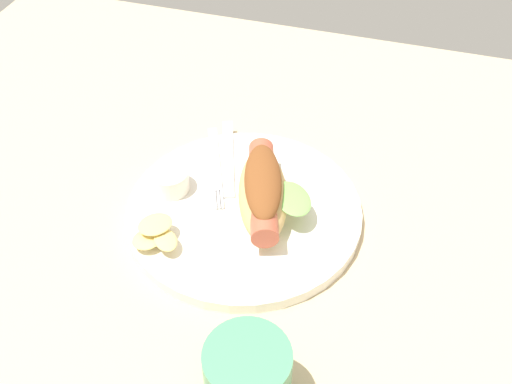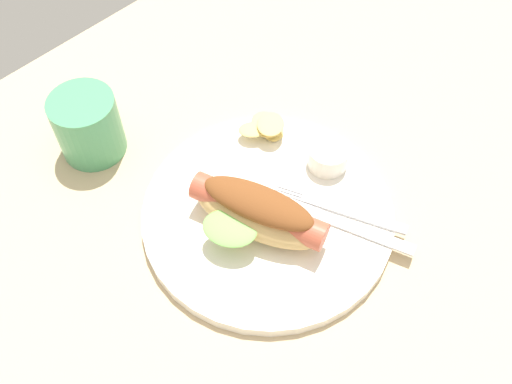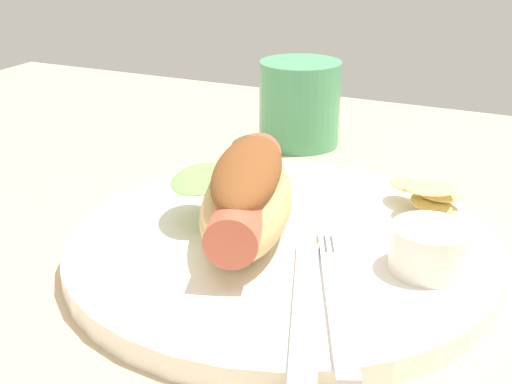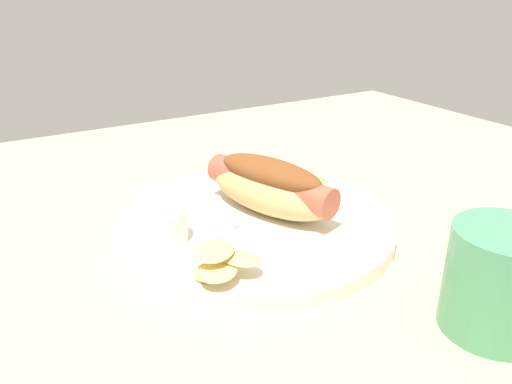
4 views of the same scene
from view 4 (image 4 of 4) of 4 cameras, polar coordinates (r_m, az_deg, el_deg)
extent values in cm
cube|color=tan|center=(56.95, -1.47, -4.19)|extent=(120.00, 90.00, 1.80)
cylinder|color=white|center=(54.42, 0.17, -3.54)|extent=(29.23, 29.23, 1.60)
ellipsoid|color=tan|center=(54.43, 1.52, 0.07)|extent=(10.37, 16.38, 4.63)
cylinder|color=#C1563D|center=(54.12, 1.53, 0.86)|extent=(7.91, 15.94, 3.20)
ellipsoid|color=brown|center=(53.59, 1.54, 2.29)|extent=(8.25, 13.74, 2.64)
ellipsoid|color=#7FC65B|center=(55.64, 5.14, 1.54)|extent=(6.77, 7.39, 1.22)
cylinder|color=white|center=(49.89, -10.42, -3.68)|extent=(4.87, 4.87, 2.90)
cube|color=silver|center=(57.39, -9.51, -1.31)|extent=(6.01, 12.02, 0.40)
cube|color=silver|center=(52.15, -3.77, -3.62)|extent=(1.53, 3.06, 0.40)
cube|color=silver|center=(52.45, -3.46, -3.45)|extent=(1.53, 3.06, 0.40)
cube|color=silver|center=(52.76, -3.14, -3.27)|extent=(1.53, 3.06, 0.40)
cube|color=silver|center=(58.53, -8.26, -0.74)|extent=(6.46, 14.94, 0.36)
ellipsoid|color=#E4C971|center=(44.26, -5.31, -8.87)|extent=(4.14, 4.13, 0.50)
ellipsoid|color=#E4C971|center=(43.71, -4.35, -8.55)|extent=(4.47, 4.59, 0.84)
ellipsoid|color=#E4C971|center=(42.58, -4.30, -8.83)|extent=(4.55, 4.45, 0.78)
ellipsoid|color=#E4C971|center=(43.44, -1.72, -7.45)|extent=(4.26, 4.29, 0.69)
ellipsoid|color=#E4C971|center=(43.47, -4.72, -6.53)|extent=(5.28, 5.25, 0.70)
cylinder|color=#4C9E6B|center=(42.69, 25.57, -8.93)|extent=(8.06, 8.06, 8.39)
camera|label=1|loc=(0.51, 87.30, 40.63)|focal=41.90mm
camera|label=2|loc=(0.91, 9.59, 44.47)|focal=41.17mm
camera|label=3|loc=(0.80, -25.61, 18.90)|focal=47.45mm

